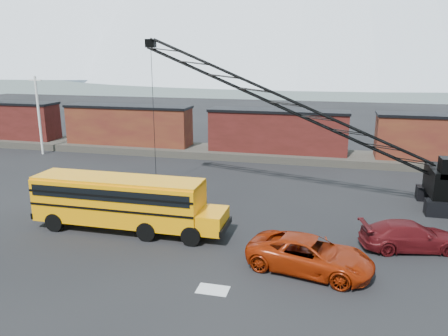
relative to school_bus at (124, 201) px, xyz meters
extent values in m
plane|color=black|center=(6.33, -1.34, -1.79)|extent=(160.00, 160.00, 0.00)
cube|color=white|center=(6.33, 338.66, 10.21)|extent=(800.00, 80.00, 24.00)
cube|color=#47423A|center=(6.33, 20.66, -1.44)|extent=(120.00, 5.00, 0.70)
cube|color=#521917|center=(-25.67, 20.66, 0.91)|extent=(13.50, 2.90, 4.00)
cube|color=black|center=(-25.67, 20.66, 2.96)|extent=(13.70, 3.10, 0.25)
cube|color=black|center=(-21.47, 20.66, -0.79)|extent=(2.20, 2.40, 0.60)
cube|color=#4D1716|center=(-9.67, 20.66, 0.91)|extent=(13.50, 2.90, 4.00)
cube|color=black|center=(-9.67, 20.66, 2.96)|extent=(13.70, 3.10, 0.25)
cube|color=black|center=(-13.87, 20.66, -0.79)|extent=(2.20, 2.40, 0.60)
cube|color=black|center=(-5.47, 20.66, -0.79)|extent=(2.20, 2.40, 0.60)
cube|color=#521917|center=(6.33, 20.66, 0.91)|extent=(13.50, 2.90, 4.00)
cube|color=black|center=(6.33, 20.66, 2.96)|extent=(13.70, 3.10, 0.25)
cube|color=black|center=(2.13, 20.66, -0.79)|extent=(2.20, 2.40, 0.60)
cube|color=black|center=(10.53, 20.66, -0.79)|extent=(2.20, 2.40, 0.60)
cube|color=black|center=(18.13, 20.66, -0.79)|extent=(2.20, 2.40, 0.60)
cylinder|color=silver|center=(-17.67, 16.66, 2.21)|extent=(0.24, 0.24, 8.00)
cube|color=silver|center=(-17.67, 16.66, 5.81)|extent=(1.40, 0.12, 0.12)
cube|color=silver|center=(6.83, -5.34, -1.78)|extent=(1.40, 0.90, 0.02)
cube|color=orange|center=(-0.35, 0.00, 0.01)|extent=(10.00, 2.50, 2.50)
cube|color=orange|center=(5.25, 0.00, -0.69)|extent=(1.60, 2.30, 1.10)
cube|color=orange|center=(-0.35, 0.00, 1.31)|extent=(10.00, 2.30, 0.18)
cube|color=black|center=(-0.35, -1.26, 0.71)|extent=(9.60, 0.05, 0.65)
cube|color=black|center=(-0.35, 1.26, 0.71)|extent=(9.60, 0.05, 0.65)
cube|color=black|center=(6.10, 0.00, -0.99)|extent=(0.15, 2.45, 0.35)
cube|color=black|center=(-5.40, 0.00, -0.99)|extent=(0.15, 2.50, 0.35)
cylinder|color=black|center=(-3.95, -1.15, -1.24)|extent=(1.10, 0.35, 1.10)
cylinder|color=black|center=(-3.95, 1.15, -1.24)|extent=(1.10, 0.35, 1.10)
cylinder|color=black|center=(1.85, -1.15, -1.24)|extent=(1.10, 0.35, 1.10)
cylinder|color=black|center=(1.85, 1.15, -1.24)|extent=(1.10, 0.35, 1.10)
cylinder|color=black|center=(4.45, -1.15, -1.24)|extent=(1.10, 0.35, 1.10)
cylinder|color=black|center=(4.45, 1.15, -1.24)|extent=(1.10, 0.35, 1.10)
imported|color=#952307|center=(10.86, -2.49, -0.96)|extent=(6.42, 3.96, 1.66)
imported|color=#510E12|center=(15.89, 1.24, -1.04)|extent=(5.56, 3.28, 1.51)
cube|color=black|center=(-1.61, 8.59, 9.07)|extent=(0.70, 0.50, 0.60)
cylinder|color=black|center=(-1.61, 8.59, 3.64)|extent=(0.04, 0.04, 10.57)
cube|color=black|center=(-1.61, 8.59, -1.44)|extent=(0.25, 0.25, 0.50)
camera|label=1|loc=(11.48, -21.99, 8.26)|focal=35.00mm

